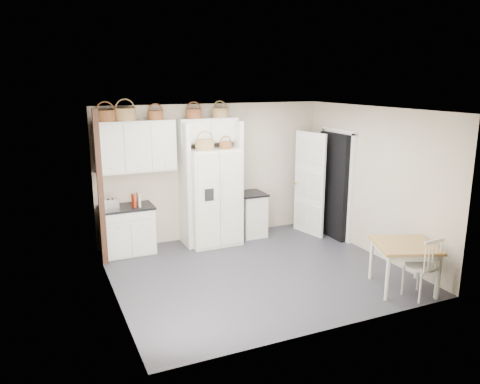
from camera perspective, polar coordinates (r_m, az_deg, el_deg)
name	(u,v)px	position (r m, az deg, el deg)	size (l,w,h in m)	color
floor	(257,271)	(7.72, 2.07, -9.65)	(4.50, 4.50, 0.00)	#302F39
ceiling	(258,110)	(7.11, 2.25, 9.99)	(4.50, 4.50, 0.00)	white
wall_back	(212,172)	(9.10, -3.39, 2.51)	(4.50, 4.50, 0.00)	#B9AB8A
wall_left	(110,210)	(6.66, -15.52, -2.10)	(4.00, 4.00, 0.00)	#B9AB8A
wall_right	(373,182)	(8.52, 15.89, 1.24)	(4.00, 4.00, 0.00)	#B9AB8A
refrigerator	(213,197)	(8.77, -3.35, -0.55)	(0.94, 0.75, 1.81)	white
base_cab_left	(128,231)	(8.60, -13.52, -4.62)	(0.89, 0.56, 0.83)	silver
base_cab_right	(251,215)	(9.31, 1.36, -2.82)	(0.47, 0.57, 0.84)	silver
dining_table	(403,266)	(7.40, 19.29, -8.54)	(0.85, 0.85, 0.71)	#AA7E30
windsor_chair	(421,266)	(7.18, 21.17, -8.43)	(0.45, 0.41, 0.93)	silver
counter_left	(126,207)	(8.48, -13.68, -1.84)	(0.93, 0.60, 0.04)	black
counter_right	(251,194)	(9.19, 1.38, -0.21)	(0.51, 0.61, 0.04)	black
toaster	(111,204)	(8.33, -15.49, -1.44)	(0.26, 0.15, 0.18)	silver
cookbook_red	(134,201)	(8.39, -12.84, -1.04)	(0.03, 0.15, 0.22)	#B22A0E
cookbook_cream	(139,199)	(8.40, -12.26, -0.88)	(0.04, 0.17, 0.25)	beige
basket_upper_a	(106,116)	(8.30, -16.06, 8.92)	(0.33, 0.33, 0.19)	brown
basket_upper_b	(125,114)	(8.35, -13.80, 9.16)	(0.36, 0.36, 0.21)	olive
basket_upper_c	(156,115)	(8.46, -10.25, 9.21)	(0.28, 0.28, 0.16)	brown
basket_bridge_a	(194,114)	(8.66, -5.66, 9.48)	(0.30, 0.30, 0.17)	brown
basket_bridge_b	(220,113)	(8.83, -2.47, 9.62)	(0.30, 0.30, 0.17)	olive
basket_fridge_a	(205,145)	(8.43, -4.32, 5.76)	(0.34, 0.34, 0.18)	olive
basket_fridge_b	(226,145)	(8.58, -1.76, 5.73)	(0.23, 0.23, 0.13)	brown
upper_cabinet	(135,146)	(8.44, -12.65, 5.46)	(1.40, 0.34, 0.90)	silver
bridge_cabinet	(207,130)	(8.77, -3.99, 7.53)	(1.12, 0.34, 0.45)	silver
fridge_panel_left	(185,185)	(8.65, -6.76, 0.83)	(0.08, 0.60, 2.30)	silver
fridge_panel_right	(236,180)	(8.99, -0.55, 1.42)	(0.08, 0.60, 2.30)	silver
trim_post	(100,189)	(7.97, -16.66, 0.36)	(0.09, 0.09, 2.60)	black
doorway_void	(334,186)	(9.29, 11.44, 0.75)	(0.18, 0.85, 2.05)	black
door_slab	(309,184)	(9.37, 8.46, 0.98)	(0.80, 0.04, 2.05)	white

